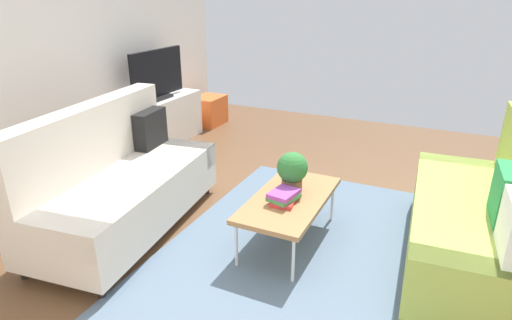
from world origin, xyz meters
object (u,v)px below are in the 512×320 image
(tv_console, at_px, (160,122))
(vase_1, at_px, (135,97))
(vase_0, at_px, (125,102))
(bottle_0, at_px, (148,96))
(potted_plant, at_px, (292,170))
(coffee_table, at_px, (289,200))
(table_book_0, at_px, (284,201))
(tv, at_px, (157,75))
(storage_trunk, at_px, (209,110))
(couch_green, at_px, (484,215))
(couch_beige, at_px, (120,182))

(tv_console, bearing_deg, vase_1, 172.61)
(vase_0, height_order, vase_1, vase_1)
(vase_0, distance_m, bottle_0, 0.35)
(tv_console, bearing_deg, bottle_0, -170.65)
(potted_plant, relative_size, vase_1, 1.74)
(coffee_table, height_order, tv_console, tv_console)
(bottle_0, bearing_deg, table_book_0, -120.22)
(tv, bearing_deg, table_book_0, -124.09)
(coffee_table, distance_m, storage_trunk, 3.57)
(table_book_0, bearing_deg, couch_green, -74.63)
(tv_console, relative_size, vase_0, 8.45)
(storage_trunk, relative_size, table_book_0, 2.17)
(storage_trunk, relative_size, potted_plant, 1.53)
(vase_0, bearing_deg, tv, -6.88)
(couch_beige, relative_size, storage_trunk, 3.82)
(couch_beige, xyz_separation_m, coffee_table, (0.40, -1.42, -0.05))
(couch_green, xyz_separation_m, table_book_0, (-0.39, 1.43, -0.01))
(tv, distance_m, storage_trunk, 1.32)
(tv_console, height_order, table_book_0, tv_console)
(couch_green, bearing_deg, couch_beige, 99.76)
(couch_beige, bearing_deg, vase_1, -151.53)
(storage_trunk, height_order, table_book_0, table_book_0)
(couch_beige, bearing_deg, potted_plant, 103.51)
(storage_trunk, bearing_deg, couch_beige, -162.53)
(table_book_0, bearing_deg, couch_beige, 101.56)
(tv, bearing_deg, coffee_table, -122.25)
(tv_console, bearing_deg, vase_0, 175.07)
(vase_1, bearing_deg, table_book_0, -116.80)
(potted_plant, bearing_deg, storage_trunk, 42.91)
(table_book_0, bearing_deg, bottle_0, 59.78)
(couch_green, relative_size, table_book_0, 8.13)
(tv_console, height_order, tv, tv)
(potted_plant, height_order, table_book_0, potted_plant)
(tv, xyz_separation_m, bottle_0, (-0.24, -0.02, -0.23))
(couch_beige, distance_m, couch_green, 2.92)
(vase_0, bearing_deg, vase_1, 0.00)
(couch_green, xyz_separation_m, potted_plant, (-0.16, 1.45, 0.16))
(storage_trunk, distance_m, vase_0, 1.76)
(couch_beige, relative_size, vase_0, 11.99)
(tv_console, height_order, bottle_0, bottle_0)
(bottle_0, bearing_deg, tv_console, 9.35)
(couch_beige, height_order, storage_trunk, couch_beige)
(tv_console, bearing_deg, storage_trunk, -5.19)
(storage_trunk, bearing_deg, tv, 175.84)
(tv, relative_size, vase_0, 6.04)
(tv_console, distance_m, vase_1, 0.57)
(storage_trunk, bearing_deg, couch_green, -121.88)
(tv_console, bearing_deg, potted_plant, -120.24)
(potted_plant, relative_size, bottle_0, 1.98)
(tv, height_order, bottle_0, tv)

